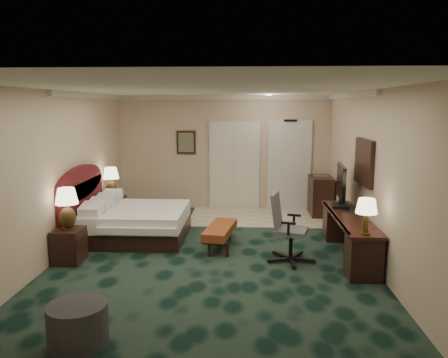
# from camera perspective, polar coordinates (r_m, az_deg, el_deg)

# --- Properties ---
(floor) EXTENTS (5.00, 7.50, 0.00)m
(floor) POSITION_cam_1_polar(r_m,az_deg,el_deg) (7.05, -1.61, -10.84)
(floor) COLOR black
(floor) RESTS_ON ground
(ceiling) EXTENTS (5.00, 7.50, 0.00)m
(ceiling) POSITION_cam_1_polar(r_m,az_deg,el_deg) (6.62, -1.72, 11.65)
(ceiling) COLOR white
(ceiling) RESTS_ON wall_back
(wall_back) EXTENTS (5.00, 0.00, 2.70)m
(wall_back) POSITION_cam_1_polar(r_m,az_deg,el_deg) (10.41, -0.00, 3.44)
(wall_back) COLOR #C3AF8F
(wall_back) RESTS_ON ground
(wall_front) EXTENTS (5.00, 0.00, 2.70)m
(wall_front) POSITION_cam_1_polar(r_m,az_deg,el_deg) (3.09, -7.36, -11.44)
(wall_front) COLOR #C3AF8F
(wall_front) RESTS_ON ground
(wall_left) EXTENTS (0.00, 7.50, 2.70)m
(wall_left) POSITION_cam_1_polar(r_m,az_deg,el_deg) (7.34, -21.51, 0.21)
(wall_left) COLOR #C3AF8F
(wall_left) RESTS_ON ground
(wall_right) EXTENTS (0.00, 7.50, 2.70)m
(wall_right) POSITION_cam_1_polar(r_m,az_deg,el_deg) (6.97, 19.30, -0.13)
(wall_right) COLOR #C3AF8F
(wall_right) RESTS_ON ground
(crown_molding) EXTENTS (5.00, 7.50, 0.10)m
(crown_molding) POSITION_cam_1_polar(r_m,az_deg,el_deg) (6.62, -1.72, 11.22)
(crown_molding) COLOR silver
(crown_molding) RESTS_ON wall_back
(tile_patch) EXTENTS (3.20, 1.70, 0.01)m
(tile_patch) POSITION_cam_1_polar(r_m,az_deg,el_deg) (9.81, 5.02, -4.96)
(tile_patch) COLOR beige
(tile_patch) RESTS_ON ground
(headboard) EXTENTS (0.12, 2.00, 1.40)m
(headboard) POSITION_cam_1_polar(r_m,az_deg,el_deg) (8.34, -18.04, -3.09)
(headboard) COLOR #491411
(headboard) RESTS_ON ground
(entry_door) EXTENTS (1.02, 0.06, 2.18)m
(entry_door) POSITION_cam_1_polar(r_m,az_deg,el_deg) (10.46, 8.51, 1.70)
(entry_door) COLOR silver
(entry_door) RESTS_ON ground
(closet_doors) EXTENTS (1.20, 0.06, 2.10)m
(closet_doors) POSITION_cam_1_polar(r_m,az_deg,el_deg) (10.40, 1.36, 1.76)
(closet_doors) COLOR beige
(closet_doors) RESTS_ON ground
(wall_art) EXTENTS (0.45, 0.06, 0.55)m
(wall_art) POSITION_cam_1_polar(r_m,az_deg,el_deg) (10.44, -4.97, 4.80)
(wall_art) COLOR #4D5D54
(wall_art) RESTS_ON wall_back
(wall_mirror) EXTENTS (0.05, 0.95, 0.75)m
(wall_mirror) POSITION_cam_1_polar(r_m,az_deg,el_deg) (7.50, 17.82, 2.15)
(wall_mirror) COLOR white
(wall_mirror) RESTS_ON wall_right
(bed) EXTENTS (1.81, 1.67, 0.57)m
(bed) POSITION_cam_1_polar(r_m,az_deg,el_deg) (8.37, -11.25, -5.66)
(bed) COLOR white
(bed) RESTS_ON ground
(nightstand_near) EXTENTS (0.43, 0.49, 0.54)m
(nightstand_near) POSITION_cam_1_polar(r_m,az_deg,el_deg) (7.41, -19.59, -8.19)
(nightstand_near) COLOR black
(nightstand_near) RESTS_ON ground
(nightstand_far) EXTENTS (0.46, 0.52, 0.57)m
(nightstand_far) POSITION_cam_1_polar(r_m,az_deg,el_deg) (9.46, -14.29, -4.02)
(nightstand_far) COLOR black
(nightstand_far) RESTS_ON ground
(lamp_near) EXTENTS (0.43, 0.43, 0.66)m
(lamp_near) POSITION_cam_1_polar(r_m,az_deg,el_deg) (7.24, -19.80, -3.70)
(lamp_near) COLOR black
(lamp_near) RESTS_ON nightstand_near
(lamp_far) EXTENTS (0.41, 0.41, 0.62)m
(lamp_far) POSITION_cam_1_polar(r_m,az_deg,el_deg) (9.39, -14.52, -0.41)
(lamp_far) COLOR black
(lamp_far) RESTS_ON nightstand_far
(bed_bench) EXTENTS (0.58, 1.19, 0.39)m
(bed_bench) POSITION_cam_1_polar(r_m,az_deg,el_deg) (7.70, -0.53, -7.54)
(bed_bench) COLOR brown
(bed_bench) RESTS_ON ground
(ottoman) EXTENTS (0.69, 0.69, 0.44)m
(ottoman) POSITION_cam_1_polar(r_m,az_deg,el_deg) (4.99, -18.54, -17.59)
(ottoman) COLOR #2C2C2C
(ottoman) RESTS_ON ground
(desk) EXTENTS (0.51, 2.36, 0.68)m
(desk) POSITION_cam_1_polar(r_m,az_deg,el_deg) (7.51, 15.97, -7.20)
(desk) COLOR black
(desk) RESTS_ON ground
(tv) EXTENTS (0.18, 0.97, 0.75)m
(tv) POSITION_cam_1_polar(r_m,az_deg,el_deg) (7.97, 15.03, -0.90)
(tv) COLOR black
(tv) RESTS_ON desk
(desk_lamp) EXTENTS (0.36, 0.36, 0.52)m
(desk_lamp) POSITION_cam_1_polar(r_m,az_deg,el_deg) (6.38, 18.06, -4.67)
(desk_lamp) COLOR black
(desk_lamp) RESTS_ON desk
(desk_chair) EXTENTS (0.77, 0.74, 1.09)m
(desk_chair) POSITION_cam_1_polar(r_m,az_deg,el_deg) (7.02, 8.77, -6.36)
(desk_chair) COLOR #4C4C59
(desk_chair) RESTS_ON ground
(minibar) EXTENTS (0.46, 0.83, 0.88)m
(minibar) POSITION_cam_1_polar(r_m,az_deg,el_deg) (10.14, 12.47, -2.18)
(minibar) COLOR black
(minibar) RESTS_ON ground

